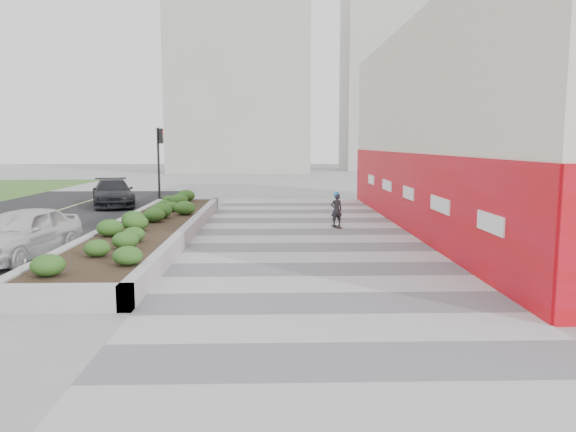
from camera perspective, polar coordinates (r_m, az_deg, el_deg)
name	(u,v)px	position (r m, az deg, el deg)	size (l,w,h in m)	color
ground	(323,286)	(13.39, 3.55, -7.15)	(160.00, 160.00, 0.00)	gray
walkway	(313,260)	(16.31, 2.61, -4.49)	(8.00, 36.00, 0.01)	#A8A8AD
building	(482,127)	(23.37, 19.06, 8.50)	(6.04, 24.08, 8.00)	silver
planter	(152,226)	(20.59, -13.68, -1.03)	(3.00, 18.00, 0.90)	#9E9EA0
traffic_signal_near	(160,155)	(31.01, -12.91, 6.10)	(0.33, 0.28, 4.20)	black
distant_bldg_north_l	(240,87)	(68.34, -4.91, 12.94)	(16.00, 12.00, 20.00)	#ADAAA3
distant_bldg_north_r	(399,75)	(75.19, 11.18, 13.85)	(14.00, 10.00, 24.00)	#ADAAA3
manhole_cover	(331,260)	(16.35, 4.36, -4.48)	(0.44, 0.44, 0.01)	#595654
skateboarder	(336,210)	(22.46, 4.94, 0.66)	(0.54, 0.75, 1.45)	beige
car_white	(22,233)	(18.12, -25.40, -1.59)	(1.78, 4.43, 1.51)	silver
car_dark	(113,193)	(31.50, -17.37, 2.26)	(2.04, 5.02, 1.46)	black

